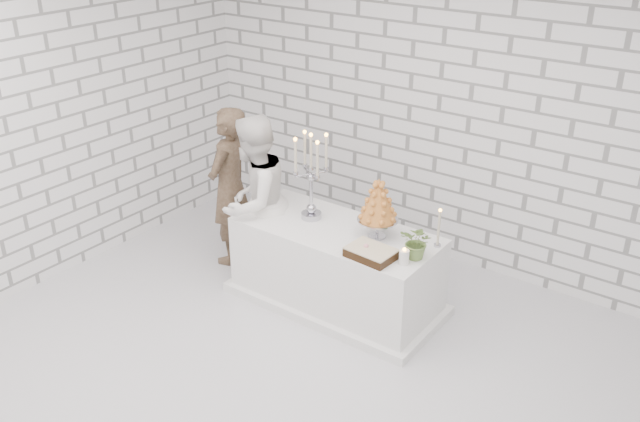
# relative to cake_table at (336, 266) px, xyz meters

# --- Properties ---
(ground) EXTENTS (6.00, 5.00, 0.01)m
(ground) POSITION_rel_cake_table_xyz_m (0.53, -1.14, -0.38)
(ground) COLOR silver
(ground) RESTS_ON ground
(wall_back) EXTENTS (6.00, 0.01, 3.00)m
(wall_back) POSITION_rel_cake_table_xyz_m (0.53, 1.36, 1.12)
(wall_back) COLOR white
(wall_back) RESTS_ON ground
(wall_left) EXTENTS (0.01, 5.00, 3.00)m
(wall_left) POSITION_rel_cake_table_xyz_m (-2.47, -1.14, 1.12)
(wall_left) COLOR white
(wall_left) RESTS_ON ground
(cake_table) EXTENTS (1.80, 0.80, 0.75)m
(cake_table) POSITION_rel_cake_table_xyz_m (0.00, 0.00, 0.00)
(cake_table) COLOR white
(cake_table) RESTS_ON ground
(groom) EXTENTS (0.49, 0.64, 1.58)m
(groom) POSITION_rel_cake_table_xyz_m (-1.30, 0.06, 0.42)
(groom) COLOR #3E2D1E
(groom) RESTS_ON ground
(bride) EXTENTS (0.69, 0.85, 1.63)m
(bride) POSITION_rel_cake_table_xyz_m (-0.84, -0.11, 0.44)
(bride) COLOR white
(bride) RESTS_ON ground
(candelabra) EXTENTS (0.39, 0.39, 0.80)m
(candelabra) POSITION_rel_cake_table_xyz_m (-0.30, 0.04, 0.77)
(candelabra) COLOR #A6A6B0
(candelabra) RESTS_ON cake_table
(croquembouche) EXTENTS (0.39, 0.39, 0.54)m
(croquembouche) POSITION_rel_cake_table_xyz_m (0.36, 0.08, 0.64)
(croquembouche) COLOR #A95F22
(croquembouche) RESTS_ON cake_table
(chocolate_cake) EXTENTS (0.39, 0.29, 0.08)m
(chocolate_cake) POSITION_rel_cake_table_xyz_m (0.51, -0.25, 0.42)
(chocolate_cake) COLOR black
(chocolate_cake) RESTS_ON cake_table
(pillar_candle) EXTENTS (0.09, 0.09, 0.12)m
(pillar_candle) POSITION_rel_cake_table_xyz_m (0.77, -0.18, 0.44)
(pillar_candle) COLOR white
(pillar_candle) RESTS_ON cake_table
(extra_taper) EXTENTS (0.07, 0.07, 0.32)m
(extra_taper) POSITION_rel_cake_table_xyz_m (0.85, 0.23, 0.54)
(extra_taper) COLOR #C1B79C
(extra_taper) RESTS_ON cake_table
(flowers) EXTENTS (0.27, 0.24, 0.29)m
(flowers) POSITION_rel_cake_table_xyz_m (0.81, -0.04, 0.52)
(flowers) COLOR #4E6636
(flowers) RESTS_ON cake_table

